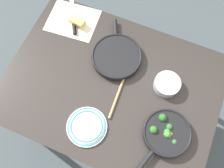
{
  "coord_description": "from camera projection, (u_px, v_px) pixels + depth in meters",
  "views": [
    {
      "loc": [
        -0.2,
        0.48,
        2.14
      ],
      "look_at": [
        0.0,
        0.0,
        0.8
      ],
      "focal_mm": 40.0,
      "sensor_mm": 36.0,
      "label": 1
    }
  ],
  "objects": [
    {
      "name": "ground_plane",
      "position": [
        112.0,
        117.0,
        2.19
      ],
      "size": [
        14.0,
        14.0,
        0.0
      ],
      "primitive_type": "plane",
      "color": "#424C51"
    },
    {
      "name": "skillet_eggs",
      "position": [
        117.0,
        56.0,
        1.5
      ],
      "size": [
        0.3,
        0.39,
        0.04
      ],
      "rotation": [
        0.0,
        0.0,
        5.15
      ],
      "color": "black",
      "rests_on": "dining_table_red"
    },
    {
      "name": "dinner_plate_stack",
      "position": [
        87.0,
        127.0,
        1.36
      ],
      "size": [
        0.22,
        0.22,
        0.03
      ],
      "color": "silver",
      "rests_on": "dining_table_red"
    },
    {
      "name": "grater_knife",
      "position": [
        74.0,
        22.0,
        1.61
      ],
      "size": [
        0.16,
        0.25,
        0.02
      ],
      "rotation": [
        0.0,
        0.0,
        5.25
      ],
      "color": "silver",
      "rests_on": "dining_table_red"
    },
    {
      "name": "skillet_broccoli",
      "position": [
        166.0,
        133.0,
        1.33
      ],
      "size": [
        0.26,
        0.39,
        0.07
      ],
      "rotation": [
        0.0,
        0.0,
        1.27
      ],
      "color": "black",
      "rests_on": "dining_table_red"
    },
    {
      "name": "cheese_block",
      "position": [
        77.0,
        22.0,
        1.59
      ],
      "size": [
        0.11,
        0.07,
        0.04
      ],
      "color": "#EACC66",
      "rests_on": "dining_table_red"
    },
    {
      "name": "parchment_sheet",
      "position": [
        73.0,
        20.0,
        1.62
      ],
      "size": [
        0.34,
        0.28,
        0.0
      ],
      "color": "beige",
      "rests_on": "dining_table_red"
    },
    {
      "name": "prep_bowl_steel",
      "position": [
        167.0,
        84.0,
        1.43
      ],
      "size": [
        0.15,
        0.15,
        0.06
      ],
      "color": "#B7B7BC",
      "rests_on": "dining_table_red"
    },
    {
      "name": "dining_table_red",
      "position": [
        112.0,
        90.0,
        1.54
      ],
      "size": [
        1.25,
        0.92,
        0.78
      ],
      "color": "#2D2826",
      "rests_on": "ground_plane"
    },
    {
      "name": "wooden_spoon",
      "position": [
        122.0,
        83.0,
        1.46
      ],
      "size": [
        0.05,
        0.37,
        0.02
      ],
      "rotation": [
        0.0,
        0.0,
        4.77
      ],
      "color": "tan",
      "rests_on": "dining_table_red"
    }
  ]
}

